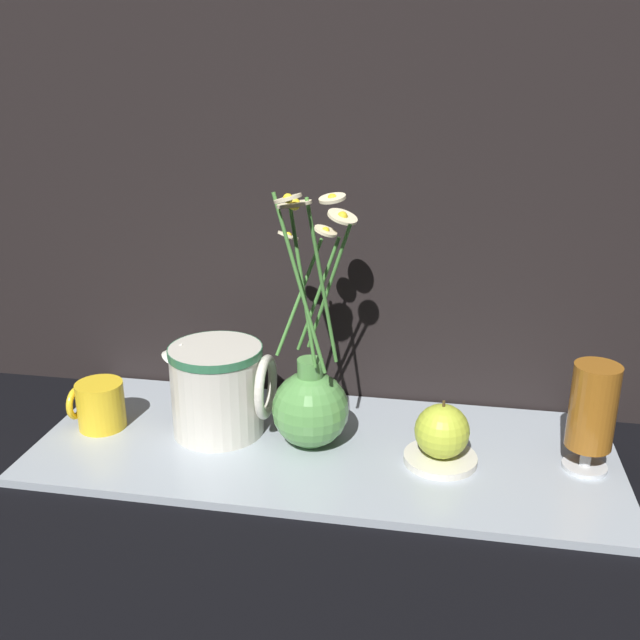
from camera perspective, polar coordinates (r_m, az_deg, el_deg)
ground_plane at (r=1.06m, az=0.33°, el=-10.50°), size 6.00×6.00×0.00m
shelf at (r=1.06m, az=0.33°, el=-10.22°), size 0.83×0.34×0.01m
backdrop_wall at (r=1.10m, az=2.16°, el=20.51°), size 1.33×0.02×1.10m
vase_with_flowers at (r=1.03m, az=-0.77°, el=-6.43°), size 0.13×0.18×0.38m
yellow_mug at (r=1.14m, az=-17.24°, el=-6.51°), size 0.08×0.07×0.07m
ceramic_pitcher at (r=1.07m, az=-8.12°, el=-5.25°), size 0.16×0.14×0.15m
tea_glass at (r=1.02m, az=21.00°, el=-6.82°), size 0.06×0.06×0.15m
saucer_plate at (r=1.03m, az=9.59°, el=-10.87°), size 0.10×0.10×0.01m
orange_fruit at (r=1.01m, az=9.73°, el=-8.75°), size 0.08×0.08×0.08m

